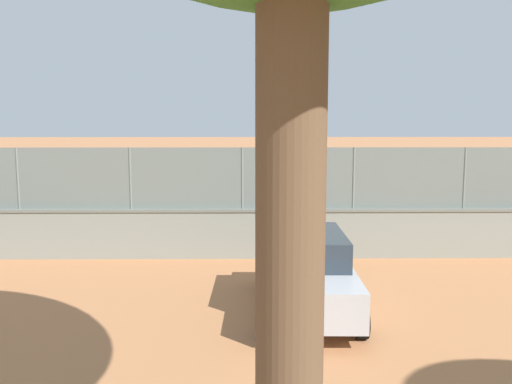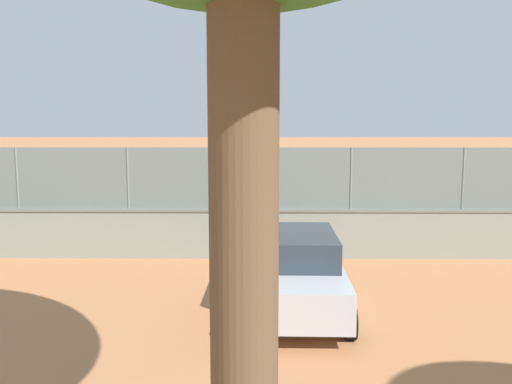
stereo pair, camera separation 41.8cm
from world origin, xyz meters
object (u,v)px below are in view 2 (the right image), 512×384
object	(u,v)px
player_at_service_line	(263,201)
sports_ball	(159,199)
player_foreground_swinging	(206,203)
parked_car_silver	(299,271)
player_crossing_court	(306,191)

from	to	relation	value
player_at_service_line	sports_ball	world-z (taller)	player_at_service_line
player_foreground_swinging	sports_ball	size ratio (longest dim) A/B	14.66
sports_ball	parked_car_silver	xyz separation A→B (m)	(-4.17, 6.91, -0.54)
player_at_service_line	player_crossing_court	bearing A→B (deg)	-128.15
player_foreground_swinging	player_crossing_court	distance (m)	5.25
sports_ball	player_at_service_line	bearing A→B (deg)	-139.29
player_crossing_court	sports_ball	world-z (taller)	player_crossing_court
player_at_service_line	sports_ball	bearing A→B (deg)	40.71
player_foreground_swinging	player_crossing_court	size ratio (longest dim) A/B	0.94
player_foreground_swinging	player_crossing_court	xyz separation A→B (m)	(-4.17, -3.20, 0.07)
sports_ball	parked_car_silver	bearing A→B (deg)	121.14
player_at_service_line	parked_car_silver	size ratio (longest dim) A/B	0.35
player_at_service_line	sports_ball	size ratio (longest dim) A/B	14.40
sports_ball	player_crossing_court	bearing A→B (deg)	-134.84
sports_ball	parked_car_silver	distance (m)	8.09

